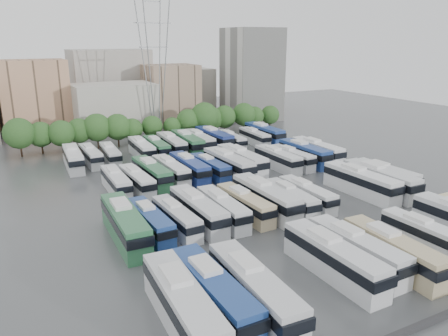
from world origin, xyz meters
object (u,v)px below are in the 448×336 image
bus_r0_s2 (254,289)px  bus_r1_s11 (361,182)px  bus_r2_s1 (116,182)px  bus_r2_s8 (242,160)px  apartment_tower (252,75)px  bus_r2_s12 (304,153)px  bus_r0_s1 (214,292)px  bus_r2_s4 (171,170)px  bus_r0_s9 (427,235)px  bus_r0_s5 (333,258)px  bus_r1_s3 (198,210)px  bus_r3_s1 (91,155)px  bus_r1_s1 (150,221)px  bus_r1_s0 (125,224)px  bus_r1_s2 (176,218)px  bus_r1_s4 (223,208)px  bus_r2_s6 (210,167)px  bus_r0_s0 (183,305)px  bus_r1_s13 (385,175)px  electricity_pylon (154,58)px  bus_r2_s2 (137,181)px  bus_r2_s10 (278,159)px  bus_r3_s7 (187,143)px  bus_r1_s6 (266,198)px  bus_r3_s13 (264,133)px  bus_r0_s7 (393,251)px  bus_r3_s8 (199,141)px  bus_r3_s2 (110,154)px  bus_r1_s12 (380,179)px  bus_r3_s10 (231,140)px  bus_r3_s12 (255,137)px  bus_r2_s11 (292,157)px  bus_r2_s13 (317,151)px  bus_r1_s5 (245,204)px  bus_r2_s3 (152,173)px  bus_r3_s6 (172,144)px  bus_r2_s5 (189,168)px  bus_r0_s6 (357,249)px  bus_r3_s5 (157,147)px  bus_r3_s0 (73,158)px  bus_r1_s8 (307,194)px  bus_r1_s7 (290,198)px  bus_r3_s4 (142,149)px

bus_r0_s2 → bus_r1_s11: size_ratio=0.99×
bus_r2_s1 → bus_r2_s8: (22.84, 0.89, 0.36)m
apartment_tower → bus_r2_s12: size_ratio=1.99×
bus_r0_s1 → bus_r2_s4: size_ratio=1.11×
bus_r0_s9 → bus_r0_s5: bearing=176.3°
bus_r1_s3 → bus_r3_s1: 35.72m
bus_r1_s1 → bus_r1_s0: bearing=-177.6°
bus_r1_s2 → bus_r1_s4: size_ratio=0.94×
bus_r2_s6 → bus_r0_s0: bearing=-121.3°
bus_r1_s13 → bus_r2_s6: bus_r1_s13 is taller
electricity_pylon → bus_r2_s2: (-16.93, -39.20, -16.94)m
bus_r2_s10 → bus_r3_s7: bearing=117.4°
bus_r2_s1 → bus_r3_s1: (-0.24, 18.22, -0.04)m
bus_r0_s1 → bus_r1_s11: bus_r1_s11 is taller
bus_r1_s6 → bus_r3_s13: bus_r1_s6 is taller
bus_r0_s7 → bus_r1_s13: 27.70m
bus_r1_s11 → bus_r2_s1: 37.52m
bus_r0_s0 → bus_r0_s2: 6.46m
bus_r1_s1 → bus_r3_s8: bearing=55.9°
bus_r3_s2 → bus_r3_s13: bus_r3_s13 is taller
bus_r1_s12 → bus_r3_s10: 36.85m
bus_r3_s12 → bus_r3_s13: bearing=20.9°
bus_r1_s11 → apartment_tower: bearing=71.4°
bus_r2_s11 → bus_r2_s13: (6.73, 0.96, 0.29)m
bus_r0_s0 → bus_r1_s5: size_ratio=1.21×
bus_r2_s11 → bus_r2_s13: 6.80m
bus_r2_s3 → bus_r0_s2: bearing=-97.4°
bus_r3_s12 → bus_r3_s13: 3.45m
bus_r2_s1 → bus_r3_s6: 24.78m
bus_r0_s5 → bus_r2_s10: bearing=63.5°
bus_r2_s4 → bus_r0_s2: bearing=-100.9°
bus_r1_s6 → bus_r2_s5: bearing=99.2°
bus_r0_s6 → bus_r3_s1: bus_r0_s6 is taller
bus_r2_s2 → bus_r2_s8: (19.80, 1.75, 0.36)m
bus_r3_s5 → bus_r2_s5: bearing=-87.9°
electricity_pylon → bus_r3_s2: 31.76m
bus_r1_s6 → bus_r3_s0: 39.69m
bus_r0_s6 → bus_r1_s11: 22.96m
bus_r0_s7 → bus_r3_s1: (-19.85, 54.59, -0.23)m
bus_r1_s2 → bus_r1_s5: bearing=-2.8°
bus_r2_s6 → bus_r3_s8: (6.53, 19.04, 0.18)m
bus_r0_s1 → apartment_tower: bearing=56.3°
bus_r2_s4 → bus_r2_s13: bus_r2_s13 is taller
bus_r1_s8 → bus_r1_s12: 13.48m
bus_r2_s4 → bus_r1_s1: bearing=-118.5°
bus_r2_s5 → bus_r2_s12: bus_r2_s12 is taller
bus_r1_s6 → bus_r1_s7: 3.60m
apartment_tower → bus_r3_s2: apartment_tower is taller
bus_r3_s0 → bus_r3_s4: (13.35, 1.18, -0.04)m
bus_r0_s2 → bus_r1_s12: 37.53m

